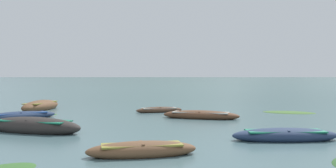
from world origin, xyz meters
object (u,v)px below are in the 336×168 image
rowboat_3 (41,106)px  rowboat_8 (159,110)px  rowboat_7 (285,135)px  rowboat_2 (201,115)px  rowboat_6 (19,116)px  rowboat_9 (33,126)px  rowboat_4 (142,150)px

rowboat_3 → rowboat_8: bearing=-9.3°
rowboat_7 → rowboat_2: bearing=112.1°
rowboat_6 → rowboat_7: rowboat_7 is taller
rowboat_8 → rowboat_9: size_ratio=0.68×
rowboat_4 → rowboat_8: (-0.31, 12.65, -0.03)m
rowboat_2 → rowboat_9: (-7.12, -5.09, 0.07)m
rowboat_3 → rowboat_6: size_ratio=1.26×
rowboat_4 → rowboat_6: 11.52m
rowboat_2 → rowboat_6: rowboat_2 is taller
rowboat_2 → rowboat_9: rowboat_9 is taller
rowboat_3 → rowboat_8: size_ratio=1.45×
rowboat_6 → rowboat_9: size_ratio=0.79×
rowboat_6 → rowboat_9: bearing=-59.2°
rowboat_6 → rowboat_7: bearing=-25.5°
rowboat_3 → rowboat_7: 17.48m
rowboat_3 → rowboat_4: rowboat_3 is taller
rowboat_6 → rowboat_8: bearing=28.7°
rowboat_3 → rowboat_4: 16.38m
rowboat_4 → rowboat_7: 5.56m
rowboat_7 → rowboat_9: 9.93m
rowboat_2 → rowboat_7: size_ratio=1.12×
rowboat_3 → rowboat_2: bearing=-23.5°
rowboat_3 → rowboat_9: (3.56, -9.75, -0.02)m
rowboat_3 → rowboat_6: rowboat_3 is taller
rowboat_2 → rowboat_7: (2.69, -6.61, -0.00)m
rowboat_4 → rowboat_9: 6.53m
rowboat_3 → rowboat_9: 10.38m
rowboat_4 → rowboat_9: size_ratio=0.73×
rowboat_6 → rowboat_8: size_ratio=1.15×
rowboat_7 → rowboat_8: 11.18m
rowboat_3 → rowboat_6: 5.41m
rowboat_4 → rowboat_7: rowboat_7 is taller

